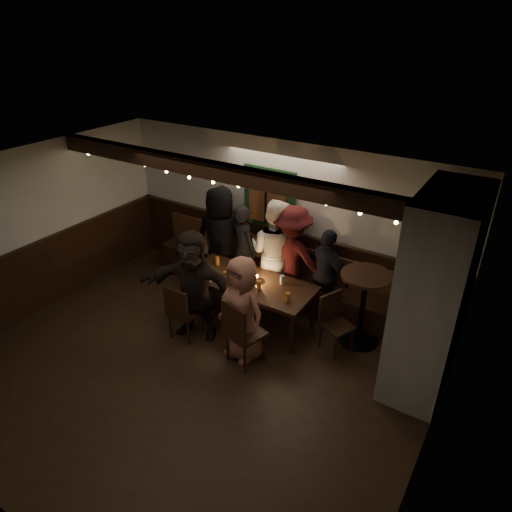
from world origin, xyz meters
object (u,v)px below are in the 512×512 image
Objects in this scene: dining_table at (249,284)px; person_g at (242,309)px; high_top at (363,300)px; person_a at (221,239)px; chair_near_right at (240,330)px; person_b at (243,248)px; person_e at (326,275)px; chair_near_left at (181,310)px; person_f at (194,285)px; person_d at (292,257)px; person_c at (275,252)px; chair_end at (334,318)px.

person_g is at bearing -62.84° from dining_table.
person_a is at bearing 175.86° from high_top.
person_b is (-1.05, 1.65, 0.22)m from chair_near_right.
chair_near_left is at bearing 67.83° from person_e.
high_top is at bearing 15.05° from dining_table.
high_top is (2.22, 1.35, 0.21)m from chair_near_left.
person_a is 1.92m from person_g.
chair_near_left is at bearing 90.99° from person_a.
person_f is at bearing -152.28° from high_top.
person_b is 0.92m from person_d.
person_c is at bearing 171.86° from person_a.
chair_near_left is 0.41m from person_f.
person_d is 0.62m from person_e.
dining_table is 0.97m from person_b.
chair_near_left is at bearing -148.72° from high_top.
high_top is at bearing 13.06° from person_f.
person_e is (-0.43, 0.65, 0.26)m from chair_end.
person_c reaches higher than person_d.
person_g is at bearing 121.12° from person_a.
person_b is at bearing -3.31° from person_c.
chair_near_right is 0.28m from person_g.
chair_near_right is at bearing -131.69° from chair_end.
person_g reaches higher than high_top.
person_f reaches higher than person_b.
person_b is at bearing 135.31° from person_g.
chair_near_left is 0.53× the size of person_f.
person_c reaches higher than high_top.
chair_near_left is at bearing -157.59° from person_g.
chair_near_left is 2.60m from high_top.
dining_table is 1.13× the size of person_c.
high_top is at bearing 48.57° from chair_near_right.
person_d is at bearing 46.05° from person_f.
person_g is (1.35, -1.36, -0.14)m from person_a.
person_a is at bearing 23.74° from person_e.
person_f is (-0.94, 0.23, 0.28)m from chair_near_right.
person_b is at bearing 122.48° from chair_near_right.
chair_near_right is at bearing -53.63° from person_g.
person_b is 0.88× the size of person_c.
chair_end is 0.48× the size of person_c.
person_e reaches higher than high_top.
person_c is at bearing 6.97° from person_d.
chair_near_right is 0.67× the size of person_e.
chair_near_right is 1.70m from person_d.
person_d is (0.92, 0.02, 0.08)m from person_b.
person_g is (0.37, -0.73, 0.11)m from dining_table.
chair_near_left reaches higher than dining_table.
person_f is at bearing 96.66° from person_a.
person_b is 0.91× the size of person_d.
person_a is at bearing 167.31° from chair_end.
chair_near_left is at bearing 61.57° from person_d.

